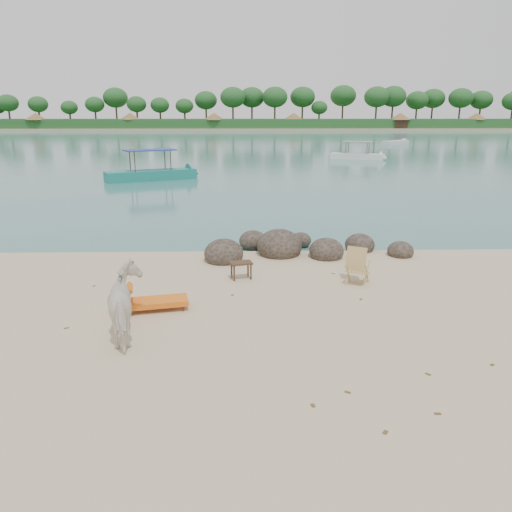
% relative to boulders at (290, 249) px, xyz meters
% --- Properties ---
extents(water, '(400.00, 400.00, 0.00)m').
position_rel_boulders_xyz_m(water, '(-1.33, 84.35, -0.20)').
color(water, '#356B6A').
rests_on(water, ground).
extents(far_shore, '(420.00, 90.00, 1.40)m').
position_rel_boulders_xyz_m(far_shore, '(-1.33, 164.35, -0.20)').
color(far_shore, tan).
rests_on(far_shore, ground).
extents(far_scenery, '(420.00, 18.00, 9.50)m').
position_rel_boulders_xyz_m(far_scenery, '(-1.30, 131.05, 2.94)').
color(far_scenery, '#1E4C1E').
rests_on(far_scenery, ground).
extents(boulders, '(6.38, 2.93, 1.04)m').
position_rel_boulders_xyz_m(boulders, '(0.00, 0.00, 0.00)').
color(boulders, '#2A231C').
rests_on(boulders, ground).
extents(cow, '(1.19, 1.79, 1.39)m').
position_rel_boulders_xyz_m(cow, '(-3.65, -5.96, 0.50)').
color(cow, white).
rests_on(cow, ground).
extents(side_table, '(0.64, 0.50, 0.45)m').
position_rel_boulders_xyz_m(side_table, '(-1.50, -2.41, 0.03)').
color(side_table, '#362015').
rests_on(side_table, ground).
extents(lounge_chair, '(1.82, 0.96, 0.52)m').
position_rel_boulders_xyz_m(lounge_chair, '(-3.38, -4.52, 0.06)').
color(lounge_chair, orange).
rests_on(lounge_chair, ground).
extents(deck_chair, '(0.80, 0.82, 0.89)m').
position_rel_boulders_xyz_m(deck_chair, '(1.46, -2.87, 0.25)').
color(deck_chair, tan).
rests_on(deck_chair, ground).
extents(boat_near, '(6.72, 4.28, 3.27)m').
position_rel_boulders_xyz_m(boat_near, '(-7.61, 19.00, 1.44)').
color(boat_near, '#1A7A6F').
rests_on(boat_near, water).
extents(boat_mid, '(5.78, 3.52, 2.81)m').
position_rel_boulders_xyz_m(boat_mid, '(9.85, 34.77, 1.21)').
color(boat_mid, silver).
rests_on(boat_mid, water).
extents(boat_far, '(5.42, 5.03, 0.70)m').
position_rel_boulders_xyz_m(boat_far, '(20.99, 59.41, 0.15)').
color(boat_far, silver).
rests_on(boat_far, water).
extents(dead_leaves, '(8.20, 7.15, 0.00)m').
position_rel_boulders_xyz_m(dead_leaves, '(-0.65, -5.99, -0.19)').
color(dead_leaves, brown).
rests_on(dead_leaves, ground).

